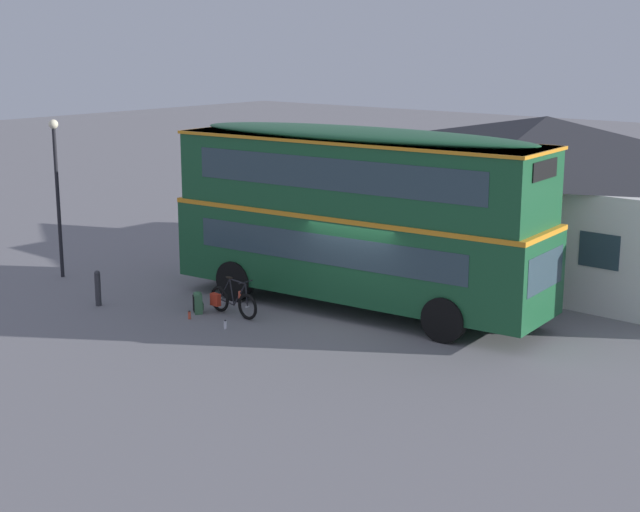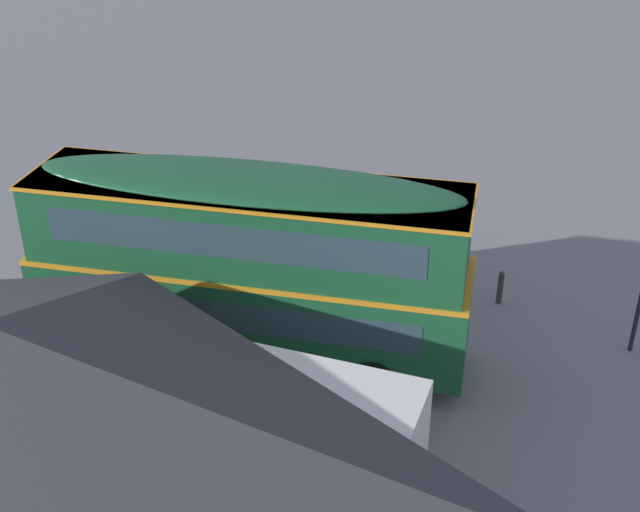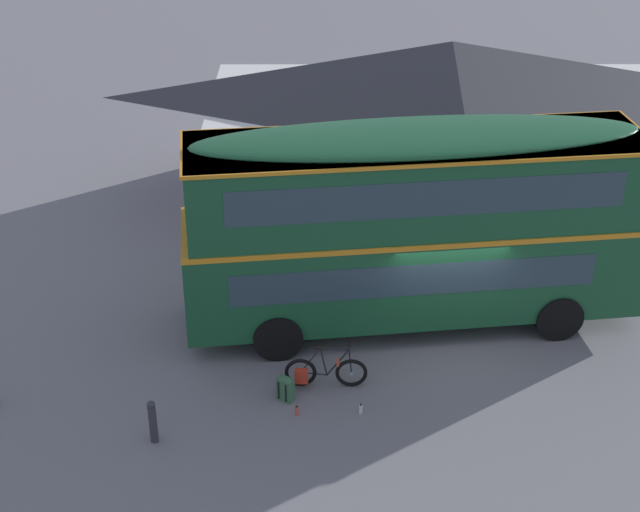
{
  "view_description": "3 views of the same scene",
  "coord_description": "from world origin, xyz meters",
  "views": [
    {
      "loc": [
        14.19,
        -18.58,
        7.04
      ],
      "look_at": [
        -0.49,
        -1.09,
        1.78
      ],
      "focal_mm": 53.64,
      "sensor_mm": 36.0,
      "label": 1
    },
    {
      "loc": [
        -7.47,
        16.46,
        12.2
      ],
      "look_at": [
        -1.72,
        -1.59,
        1.71
      ],
      "focal_mm": 47.35,
      "sensor_mm": 36.0,
      "label": 2
    },
    {
      "loc": [
        -3.5,
        -18.05,
        12.07
      ],
      "look_at": [
        -2.83,
        -0.1,
        2.19
      ],
      "focal_mm": 52.89,
      "sensor_mm": 36.0,
      "label": 3
    }
  ],
  "objects": [
    {
      "name": "kerb_bollard",
      "position": [
        -6.2,
        -3.53,
        0.5
      ],
      "size": [
        0.16,
        0.16,
        0.97
      ],
      "color": "#333338",
      "rests_on": "ground"
    },
    {
      "name": "touring_bicycle",
      "position": [
        -2.83,
        -1.88,
        0.37
      ],
      "size": [
        1.75,
        0.46,
        1.02
      ],
      "color": "black",
      "rests_on": "ground"
    },
    {
      "name": "double_decker_bus",
      "position": [
        -0.69,
        0.67,
        2.64
      ],
      "size": [
        10.52,
        3.42,
        4.79
      ],
      "color": "black",
      "rests_on": "ground"
    },
    {
      "name": "pub_building",
      "position": [
        1.12,
        7.39,
        2.42
      ],
      "size": [
        14.19,
        7.14,
        4.75
      ],
      "color": "silver",
      "rests_on": "ground"
    },
    {
      "name": "water_bottle_clear_plastic",
      "position": [
        -2.1,
        -2.81,
        0.1
      ],
      "size": [
        0.08,
        0.08,
        0.22
      ],
      "color": "silver",
      "rests_on": "ground"
    },
    {
      "name": "backpack_on_ground",
      "position": [
        -3.63,
        -2.3,
        0.29
      ],
      "size": [
        0.39,
        0.37,
        0.57
      ],
      "color": "#386642",
      "rests_on": "ground"
    },
    {
      "name": "water_bottle_red_squeeze",
      "position": [
        -3.4,
        -2.81,
        0.1
      ],
      "size": [
        0.07,
        0.07,
        0.22
      ],
      "color": "#D84C33",
      "rests_on": "ground"
    },
    {
      "name": "ground_plane",
      "position": [
        0.0,
        0.0,
        0.0
      ],
      "size": [
        120.0,
        120.0,
        0.0
      ],
      "primitive_type": "plane",
      "color": "slate"
    }
  ]
}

